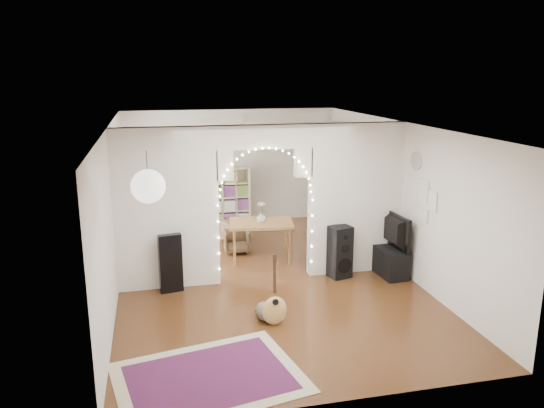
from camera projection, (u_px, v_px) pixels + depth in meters
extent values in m
plane|color=black|center=(265.00, 278.00, 9.40)|extent=(7.50, 7.50, 0.00)
cube|color=white|center=(264.00, 125.00, 8.74)|extent=(5.00, 7.50, 0.02)
cube|color=silver|center=(232.00, 167.00, 12.62)|extent=(5.00, 0.02, 2.70)
cube|color=silver|center=(340.00, 289.00, 5.53)|extent=(5.00, 0.02, 2.70)
cube|color=silver|center=(113.00, 212.00, 8.53)|extent=(0.02, 7.50, 2.70)
cube|color=silver|center=(399.00, 196.00, 9.61)|extent=(0.02, 7.50, 2.70)
cube|color=silver|center=(167.00, 209.00, 8.71)|extent=(1.70, 0.20, 2.70)
cube|color=silver|center=(355.00, 199.00, 9.43)|extent=(1.70, 0.20, 2.70)
cube|color=silver|center=(264.00, 137.00, 8.79)|extent=(1.60, 0.20, 0.40)
cube|color=white|center=(120.00, 181.00, 10.20)|extent=(0.04, 1.20, 1.40)
cylinder|color=white|center=(417.00, 161.00, 8.86)|extent=(0.03, 0.31, 0.31)
sphere|color=white|center=(148.00, 186.00, 6.17)|extent=(0.40, 0.40, 0.40)
cube|color=maroon|center=(209.00, 378.00, 6.31)|extent=(2.42, 2.01, 0.02)
cube|color=black|center=(171.00, 263.00, 8.69)|extent=(0.39, 0.19, 0.99)
ellipsoid|color=tan|center=(275.00, 300.00, 7.56)|extent=(0.37, 0.16, 0.43)
cube|color=black|center=(275.00, 277.00, 7.47)|extent=(0.04, 0.03, 0.50)
cube|color=black|center=(275.00, 258.00, 7.40)|extent=(0.06, 0.03, 0.11)
ellipsoid|color=brown|center=(264.00, 311.00, 7.79)|extent=(0.31, 0.41, 0.26)
sphere|color=brown|center=(268.00, 307.00, 7.62)|extent=(0.18, 0.18, 0.15)
cone|color=brown|center=(266.00, 302.00, 7.59)|extent=(0.05, 0.05, 0.05)
cone|color=brown|center=(271.00, 302.00, 7.61)|extent=(0.05, 0.05, 0.05)
cylinder|color=brown|center=(259.00, 311.00, 7.98)|extent=(0.09, 0.24, 0.08)
cube|color=black|center=(340.00, 252.00, 9.33)|extent=(0.43, 0.39, 0.93)
cylinder|color=black|center=(345.00, 266.00, 9.24)|extent=(0.27, 0.09, 0.27)
cylinder|color=black|center=(345.00, 249.00, 9.17)|extent=(0.15, 0.06, 0.14)
cylinder|color=black|center=(346.00, 237.00, 9.12)|extent=(0.09, 0.04, 0.08)
cube|color=black|center=(386.00, 259.00, 9.58)|extent=(0.47, 1.02, 0.50)
imported|color=black|center=(388.00, 230.00, 9.44)|extent=(0.21, 1.08, 0.62)
cube|color=#C1B08C|center=(222.00, 197.00, 12.48)|extent=(1.36, 0.52, 1.36)
cube|color=brown|center=(261.00, 223.00, 10.14)|extent=(1.31, 0.97, 0.05)
cylinder|color=brown|center=(234.00, 248.00, 9.89)|extent=(0.05, 0.05, 0.70)
cylinder|color=brown|center=(290.00, 247.00, 9.96)|extent=(0.05, 0.05, 0.70)
cylinder|color=brown|center=(234.00, 238.00, 10.51)|extent=(0.05, 0.05, 0.70)
cylinder|color=brown|center=(287.00, 236.00, 10.58)|extent=(0.05, 0.05, 0.70)
imported|color=silver|center=(261.00, 217.00, 10.11)|extent=(0.21, 0.21, 0.19)
imported|color=brown|center=(237.00, 241.00, 10.70)|extent=(0.51, 0.52, 0.46)
imported|color=brown|center=(235.00, 231.00, 11.32)|extent=(0.68, 0.69, 0.48)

